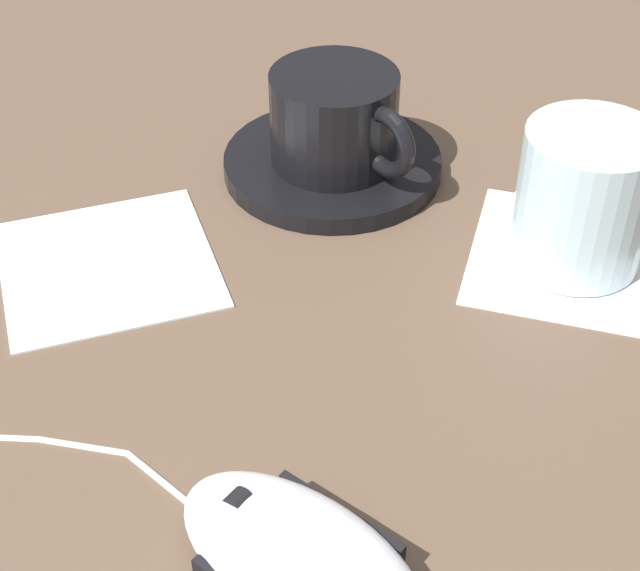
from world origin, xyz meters
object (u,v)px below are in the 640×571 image
(computer_mouse, at_px, (299,557))
(drinking_glass, at_px, (584,198))
(saucer, at_px, (333,164))
(coffee_cup, at_px, (337,119))

(computer_mouse, xyz_separation_m, drinking_glass, (0.00, -0.26, 0.03))
(saucer, distance_m, computer_mouse, 0.30)
(saucer, relative_size, drinking_glass, 1.75)
(saucer, bearing_deg, computer_mouse, 122.77)
(coffee_cup, xyz_separation_m, computer_mouse, (-0.16, 0.25, -0.03))
(saucer, relative_size, computer_mouse, 1.20)
(saucer, height_order, coffee_cup, coffee_cup)
(drinking_glass, bearing_deg, computer_mouse, 90.09)
(saucer, xyz_separation_m, computer_mouse, (-0.16, 0.25, 0.01))
(drinking_glass, bearing_deg, saucer, 1.95)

